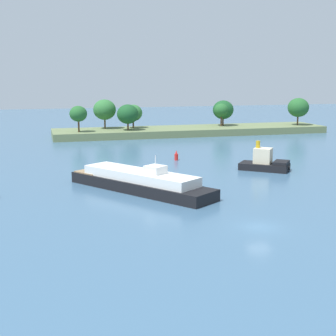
{
  "coord_description": "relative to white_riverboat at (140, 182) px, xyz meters",
  "views": [
    {
      "loc": [
        -22.27,
        -44.44,
        15.78
      ],
      "look_at": [
        -2.24,
        28.72,
        1.2
      ],
      "focal_mm": 51.13,
      "sensor_mm": 36.0,
      "label": 1
    }
  ],
  "objects": [
    {
      "name": "ground_plane",
      "position": [
        8.9,
        -19.46,
        -1.33
      ],
      "size": [
        400.0,
        400.0,
        0.0
      ],
      "primitive_type": "plane",
      "color": "#3D607F"
    },
    {
      "name": "treeline_island",
      "position": [
        26.81,
        61.83,
        1.41
      ],
      "size": [
        75.49,
        14.8,
        9.71
      ],
      "color": "#66754C",
      "rests_on": "ground"
    },
    {
      "name": "white_riverboat",
      "position": [
        0.0,
        0.0,
        0.0
      ],
      "size": [
        17.58,
        22.32,
        5.35
      ],
      "color": "black",
      "rests_on": "ground"
    },
    {
      "name": "tugboat",
      "position": [
        23.78,
        9.04,
        -0.06
      ],
      "size": [
        8.79,
        8.18,
        4.98
      ],
      "color": "black",
      "rests_on": "ground"
    },
    {
      "name": "channel_buoy_red",
      "position": [
        11.92,
        22.5,
        -0.52
      ],
      "size": [
        0.7,
        0.7,
        1.9
      ],
      "color": "red",
      "rests_on": "ground"
    }
  ]
}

